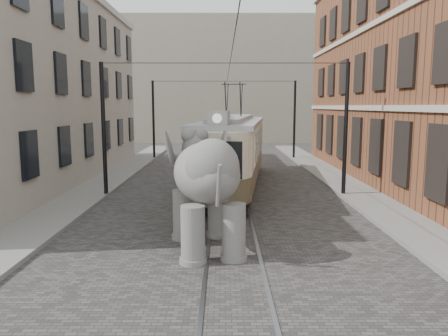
{
  "coord_description": "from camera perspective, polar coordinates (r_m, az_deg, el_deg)",
  "views": [
    {
      "loc": [
        -0.28,
        -13.4,
        4.09
      ],
      "look_at": [
        -0.25,
        0.52,
        2.1
      ],
      "focal_mm": 34.85,
      "sensor_mm": 36.0,
      "label": 1
    }
  ],
  "objects": [
    {
      "name": "ground",
      "position": [
        14.01,
        1.03,
        -8.83
      ],
      "size": [
        120.0,
        120.0,
        0.0
      ],
      "primitive_type": "plane",
      "color": "#494643"
    },
    {
      "name": "tram_rails",
      "position": [
        14.01,
        1.03,
        -8.79
      ],
      "size": [
        1.54,
        80.0,
        0.02
      ],
      "primitive_type": null,
      "color": "slate",
      "rests_on": "ground"
    },
    {
      "name": "sidewalk_right",
      "position": [
        15.33,
        24.29,
        -7.78
      ],
      "size": [
        2.0,
        60.0,
        0.15
      ],
      "primitive_type": "cube",
      "color": "slate",
      "rests_on": "ground"
    },
    {
      "name": "sidewalk_left",
      "position": [
        15.31,
        -24.34,
        -7.81
      ],
      "size": [
        2.0,
        60.0,
        0.15
      ],
      "primitive_type": "cube",
      "color": "slate",
      "rests_on": "ground"
    },
    {
      "name": "brick_building",
      "position": [
        25.15,
        27.11,
        11.62
      ],
      "size": [
        8.0,
        26.0,
        12.0
      ],
      "primitive_type": "cube",
      "color": "brown",
      "rests_on": "ground"
    },
    {
      "name": "stucco_building",
      "position": [
        25.75,
        -25.1,
        9.41
      ],
      "size": [
        7.0,
        24.0,
        10.0
      ],
      "primitive_type": "cube",
      "color": "gray",
      "rests_on": "ground"
    },
    {
      "name": "distant_block",
      "position": [
        53.48,
        0.16,
        11.26
      ],
      "size": [
        28.0,
        10.0,
        14.0
      ],
      "primitive_type": "cube",
      "color": "gray",
      "rests_on": "ground"
    },
    {
      "name": "catenary",
      "position": [
        18.43,
        0.11,
        4.75
      ],
      "size": [
        11.0,
        30.2,
        6.0
      ],
      "primitive_type": null,
      "color": "black",
      "rests_on": "ground"
    },
    {
      "name": "tram",
      "position": [
        22.02,
        1.27,
        4.28
      ],
      "size": [
        4.25,
        13.38,
        5.22
      ],
      "primitive_type": null,
      "rotation": [
        0.0,
        0.0,
        -0.12
      ],
      "color": "beige",
      "rests_on": "ground"
    },
    {
      "name": "elephant",
      "position": [
        12.37,
        -2.33,
        -2.96
      ],
      "size": [
        4.17,
        6.1,
        3.42
      ],
      "primitive_type": null,
      "rotation": [
        0.0,
        0.0,
        0.21
      ],
      "color": "#5F5C58",
      "rests_on": "ground"
    }
  ]
}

